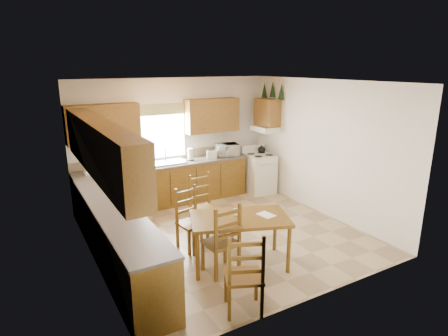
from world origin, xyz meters
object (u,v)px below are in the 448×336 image
chair_near_right (221,238)px  chair_far_left (192,219)px  stove (260,174)px  dining_table (239,241)px  microwave (227,150)px  chair_far_right (205,205)px  chair_near_left (244,271)px

chair_near_right → chair_far_left: bearing=-90.6°
stove → chair_near_right: chair_near_right is taller
stove → dining_table: size_ratio=0.63×
microwave → chair_far_right: bearing=-118.8°
stove → dining_table: stove is taller
chair_near_right → chair_far_right: chair_near_right is taller
chair_far_left → chair_far_right: bearing=33.4°
chair_near_right → microwave: bearing=-124.8°
dining_table → chair_far_left: 0.93m
microwave → chair_near_right: microwave is taller
dining_table → chair_near_left: bearing=-98.4°
stove → chair_far_right: size_ratio=0.84×
microwave → stove: bearing=-11.0°
chair_near_left → chair_near_right: chair_near_right is taller
stove → chair_near_left: bearing=-122.7°
chair_near_left → chair_near_right: (0.20, 0.92, 0.00)m
dining_table → stove: bearing=71.0°
dining_table → chair_far_left: size_ratio=1.42×
stove → microwave: size_ratio=1.94×
chair_far_right → chair_far_left: bearing=-141.3°
microwave → chair_near_left: bearing=-106.0°
chair_near_left → chair_near_right: size_ratio=1.00×
stove → microwave: (-0.72, 0.30, 0.61)m
dining_table → chair_near_right: chair_near_right is taller
chair_far_left → microwave: bearing=38.8°
stove → chair_far_left: bearing=-140.6°
stove → chair_far_left: 3.17m
stove → microwave: 0.99m
stove → chair_near_right: size_ratio=0.84×
stove → dining_table: bearing=-125.3°
chair_far_right → dining_table: bearing=-96.5°
chair_far_right → stove: bearing=28.6°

